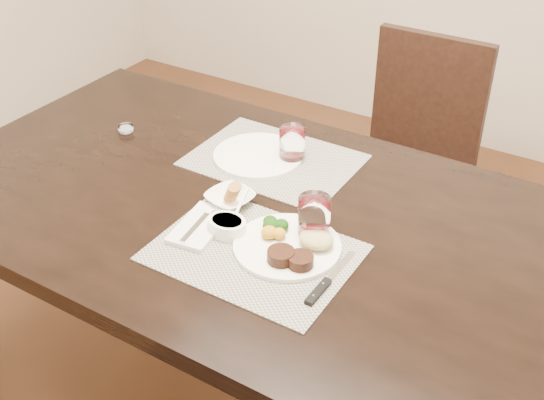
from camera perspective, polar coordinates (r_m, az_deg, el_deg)
The scene contains 13 objects.
dining_table at distance 1.76m, azimuth 1.02°, elevation -3.69°, with size 2.00×1.00×0.75m.
chair_far at distance 2.57m, azimuth 11.73°, elevation 4.32°, with size 0.42×0.42×0.90m.
placemat_near at distance 1.60m, azimuth -1.54°, elevation -4.43°, with size 0.46×0.34×0.00m, color gray.
placemat_far at distance 1.95m, azimuth 0.15°, elevation 3.34°, with size 0.46×0.34×0.00m, color gray.
dinner_plate at distance 1.59m, azimuth 1.61°, elevation -3.82°, with size 0.25×0.25×0.05m.
napkin_fork at distance 1.67m, azimuth -5.98°, elevation -2.17°, with size 0.12×0.19×0.02m.
steak_knife at distance 1.50m, azimuth 4.34°, elevation -7.13°, with size 0.02×0.21×0.01m.
cracker_bowl at distance 1.75m, azimuth -3.52°, elevation 0.18°, with size 0.14×0.14×0.05m.
sauce_ramekin at distance 1.65m, azimuth -3.77°, elevation -2.14°, with size 0.10×0.15×0.08m.
wine_glass_near at distance 1.62m, azimuth 3.53°, elevation -1.65°, with size 0.08×0.08×0.11m.
far_plate at distance 1.95m, azimuth -1.17°, elevation 3.74°, with size 0.26×0.26×0.01m, color white.
wine_glass_far at distance 1.92m, azimuth 1.69°, elevation 4.54°, with size 0.07×0.07×0.10m.
salt_cellar at distance 2.14m, azimuth -12.13°, elevation 5.81°, with size 0.05×0.05×0.02m.
Camera 1 is at (0.70, -1.20, 1.74)m, focal length 45.00 mm.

